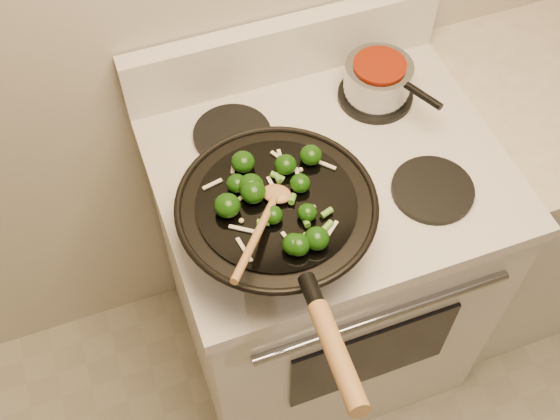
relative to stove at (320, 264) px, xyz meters
name	(u,v)px	position (x,y,z in m)	size (l,w,h in m)	color
stove	(320,264)	(0.00, 0.00, 0.00)	(0.78, 0.67, 1.08)	silver
counter_unit	(553,183)	(0.77, 0.03, -0.01)	(0.77, 0.62, 0.91)	silver
wok	(277,220)	(-0.18, -0.16, 0.53)	(0.40, 0.66, 0.23)	black
stirfry	(273,198)	(-0.19, -0.15, 0.60)	(0.26, 0.27, 0.04)	#113708
wooden_spoon	(265,217)	(-0.22, -0.20, 0.61)	(0.19, 0.23, 0.08)	#A1713F
saucepan	(378,79)	(0.18, 0.15, 0.51)	(0.16, 0.24, 0.09)	gray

